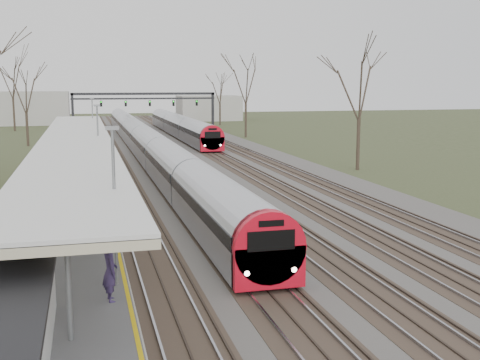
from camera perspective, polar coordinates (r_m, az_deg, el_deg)
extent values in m
cube|color=#474442|center=(60.79, -6.39, 2.17)|extent=(24.00, 160.00, 0.10)
cube|color=#4C3828|center=(60.24, -12.05, 2.00)|extent=(2.60, 160.00, 0.06)
cube|color=gray|center=(60.21, -12.74, 2.04)|extent=(0.07, 160.00, 0.12)
cube|color=gray|center=(60.27, -11.37, 2.09)|extent=(0.07, 160.00, 0.12)
cube|color=#4C3828|center=(60.49, -8.74, 2.12)|extent=(2.60, 160.00, 0.06)
cube|color=gray|center=(60.41, -9.42, 2.16)|extent=(0.07, 160.00, 0.12)
cube|color=gray|center=(60.56, -8.06, 2.21)|extent=(0.07, 160.00, 0.12)
cube|color=#4C3828|center=(60.94, -5.46, 2.24)|extent=(2.60, 160.00, 0.06)
cube|color=gray|center=(60.82, -6.13, 2.28)|extent=(0.07, 160.00, 0.12)
cube|color=gray|center=(61.04, -4.80, 2.32)|extent=(0.07, 160.00, 0.12)
cube|color=#4C3828|center=(61.58, -2.24, 2.34)|extent=(2.60, 160.00, 0.06)
cube|color=gray|center=(61.42, -2.90, 2.39)|extent=(0.07, 160.00, 0.12)
cube|color=gray|center=(61.73, -1.59, 2.43)|extent=(0.07, 160.00, 0.12)
cube|color=#4C3828|center=(62.42, 0.90, 2.44)|extent=(2.60, 160.00, 0.06)
cube|color=gray|center=(62.22, 0.26, 2.48)|extent=(0.07, 160.00, 0.12)
cube|color=gray|center=(62.60, 1.53, 2.52)|extent=(0.07, 160.00, 0.12)
cube|color=#9E9B93|center=(42.80, -15.06, -0.40)|extent=(3.50, 69.00, 1.00)
cylinder|color=slate|center=(15.53, -15.95, -9.39)|extent=(0.14, 0.14, 3.00)
cylinder|color=slate|center=(23.26, -15.54, -3.22)|extent=(0.14, 0.14, 3.00)
cylinder|color=slate|center=(31.13, -15.33, -0.15)|extent=(0.14, 0.14, 3.00)
cylinder|color=slate|center=(39.05, -15.21, 1.68)|extent=(0.14, 0.14, 3.00)
cylinder|color=slate|center=(47.00, -15.13, 2.89)|extent=(0.14, 0.14, 3.00)
cylinder|color=slate|center=(54.96, -15.08, 3.75)|extent=(0.14, 0.14, 3.00)
cube|color=silver|center=(37.89, -15.32, 3.81)|extent=(4.10, 50.00, 0.12)
cube|color=#BFB694|center=(37.91, -15.31, 3.56)|extent=(4.10, 50.00, 0.25)
cube|color=black|center=(89.87, -15.57, 6.01)|extent=(0.35, 0.35, 6.00)
cube|color=black|center=(91.85, -2.60, 6.39)|extent=(0.35, 0.35, 6.00)
cube|color=black|center=(90.19, -9.06, 8.08)|extent=(21.00, 0.35, 0.35)
cube|color=black|center=(90.20, -9.05, 7.64)|extent=(21.00, 0.25, 0.25)
cube|color=black|center=(89.63, -13.03, 7.06)|extent=(0.32, 0.22, 0.85)
sphere|color=#0CFF19|center=(89.48, -13.04, 7.22)|extent=(0.16, 0.16, 0.16)
cube|color=black|center=(89.80, -10.79, 7.14)|extent=(0.32, 0.22, 0.85)
sphere|color=#0CFF19|center=(89.65, -10.78, 7.29)|extent=(0.16, 0.16, 0.16)
cube|color=black|center=(90.10, -8.55, 7.20)|extent=(0.32, 0.22, 0.85)
sphere|color=#0CFF19|center=(89.95, -8.54, 7.36)|extent=(0.16, 0.16, 0.16)
cube|color=black|center=(90.54, -6.33, 7.26)|extent=(0.32, 0.22, 0.85)
sphere|color=#0CFF19|center=(90.39, -6.32, 7.41)|extent=(0.16, 0.16, 0.16)
cube|color=black|center=(91.11, -4.13, 7.30)|extent=(0.32, 0.22, 0.85)
sphere|color=#0CFF19|center=(90.96, -4.12, 7.45)|extent=(0.16, 0.16, 0.16)
cylinder|color=#2D231C|center=(52.14, 11.14, 3.34)|extent=(0.30, 0.30, 4.50)
cube|color=#B0B3BB|center=(64.72, -9.16, 3.46)|extent=(2.55, 90.00, 1.60)
cylinder|color=#B0B3BB|center=(64.66, -9.18, 4.04)|extent=(2.60, 89.70, 2.60)
cube|color=black|center=(64.66, -9.18, 4.12)|extent=(2.62, 89.40, 0.55)
cube|color=red|center=(21.12, 2.74, -8.21)|extent=(2.55, 0.50, 1.50)
cylinder|color=red|center=(20.97, 2.72, -6.35)|extent=(2.60, 0.60, 2.60)
cube|color=black|center=(20.64, 2.95, -5.74)|extent=(1.70, 0.12, 0.70)
sphere|color=white|center=(20.74, 0.64, -8.82)|extent=(0.22, 0.22, 0.22)
sphere|color=white|center=(21.23, 5.12, -8.43)|extent=(0.22, 0.22, 0.22)
cube|color=black|center=(64.82, -9.14, 2.65)|extent=(1.80, 89.00, 0.35)
cube|color=#B0B3BB|center=(85.45, -5.77, 4.88)|extent=(2.55, 45.00, 1.60)
cylinder|color=#B0B3BB|center=(85.40, -5.78, 5.31)|extent=(2.60, 44.70, 2.60)
cube|color=black|center=(85.40, -5.78, 5.38)|extent=(2.62, 44.40, 0.55)
cube|color=red|center=(63.49, -2.65, 3.42)|extent=(2.55, 0.50, 1.50)
cylinder|color=red|center=(63.47, -2.66, 4.05)|extent=(2.60, 0.60, 2.60)
cube|color=black|center=(63.18, -2.61, 4.30)|extent=(1.70, 0.12, 0.70)
sphere|color=white|center=(63.14, -3.37, 3.29)|extent=(0.22, 0.22, 0.22)
sphere|color=white|center=(63.49, -1.86, 3.33)|extent=(0.22, 0.22, 0.22)
cube|color=black|center=(85.52, -5.76, 4.26)|extent=(1.80, 44.00, 0.35)
imported|color=#34274C|center=(18.16, -12.22, -8.46)|extent=(0.53, 0.73, 1.83)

